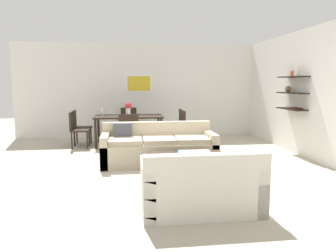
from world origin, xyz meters
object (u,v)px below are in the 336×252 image
object	(u,v)px
candle_jar	(207,155)
sofa_beige	(158,148)
wine_glass_foot	(129,113)
dining_chair_left_near	(77,127)
wine_glass_left_far	(103,111)
dining_chair_left_far	(79,125)
decorative_bowl	(183,154)
wine_glass_right_far	(154,111)
dining_chair_head	(129,121)
dining_table	(129,119)
loveseat_white	(200,186)
coffee_table	(190,168)
dining_chair_right_far	(177,123)
dining_chair_right_near	(179,125)
dining_chair_foot	(129,130)
apple_on_coffee_table	(174,154)
centerpiece_vase	(128,108)
wine_glass_head	(129,110)
wine_glass_left_near	(102,111)

from	to	relation	value
candle_jar	sofa_beige	bearing A→B (deg)	117.91
sofa_beige	wine_glass_foot	size ratio (longest dim) A/B	13.42
dining_chair_left_near	wine_glass_left_far	distance (m)	0.78
dining_chair_left_far	wine_glass_left_far	distance (m)	0.72
wine_glass_left_far	decorative_bowl	bearing A→B (deg)	-63.99
wine_glass_right_far	candle_jar	bearing A→B (deg)	-79.80
dining_chair_left_near	wine_glass_right_far	world-z (taller)	wine_glass_right_far
dining_chair_left_near	wine_glass_foot	world-z (taller)	wine_glass_foot
dining_chair_head	wine_glass_left_far	world-z (taller)	wine_glass_left_far
decorative_bowl	dining_chair_left_near	world-z (taller)	dining_chair_left_near
candle_jar	dining_table	bearing A→B (deg)	111.29
candle_jar	loveseat_white	bearing A→B (deg)	-108.82
sofa_beige	dining_table	distance (m)	2.02
candle_jar	dining_chair_head	size ratio (longest dim) A/B	0.10
coffee_table	dining_chair_left_far	size ratio (longest dim) A/B	1.43
dining_chair_right_far	dining_chair_right_near	world-z (taller)	same
dining_chair_foot	loveseat_white	bearing A→B (deg)	-75.82
dining_table	dining_chair_foot	bearing A→B (deg)	-90.00
dining_table	wine_glass_right_far	world-z (taller)	wine_glass_right_far
sofa_beige	dining_chair_left_near	xyz separation A→B (m)	(-1.83, 1.71, 0.21)
dining_chair_right_far	wine_glass_right_far	distance (m)	0.71
sofa_beige	dining_chair_right_far	bearing A→B (deg)	71.73
wine_glass_right_far	dining_chair_left_near	bearing A→B (deg)	-171.00
dining_chair_right_near	loveseat_white	bearing A→B (deg)	-95.58
apple_on_coffee_table	centerpiece_vase	xyz separation A→B (m)	(-0.74, 2.98, 0.52)
dining_chair_right_far	wine_glass_foot	world-z (taller)	wine_glass_foot
dining_chair_head	wine_glass_left_far	bearing A→B (deg)	-131.37
dining_table	dining_chair_right_far	xyz separation A→B (m)	(1.26, 0.19, -0.17)
dining_chair_right_near	dining_chair_left_near	distance (m)	2.52
wine_glass_head	dining_chair_right_near	bearing A→B (deg)	-24.25
dining_chair_right_far	wine_glass_left_near	bearing A→B (deg)	-171.00
apple_on_coffee_table	dining_chair_head	bearing A→B (deg)	100.88
dining_chair_right_near	wine_glass_left_near	bearing A→B (deg)	177.37
dining_chair_right_far	dining_chair_head	distance (m)	1.41
dining_table	dining_chair_right_far	size ratio (longest dim) A/B	1.94
dining_chair_left_near	wine_glass_foot	bearing A→B (deg)	-8.04
sofa_beige	wine_glass_left_far	bearing A→B (deg)	121.04
loveseat_white	wine_glass_right_far	distance (m)	4.40
dining_table	dining_chair_left_far	world-z (taller)	dining_chair_left_far
decorative_bowl	wine_glass_left_far	size ratio (longest dim) A/B	1.92
dining_chair_foot	centerpiece_vase	world-z (taller)	centerpiece_vase
dining_chair_right_far	dining_chair_foot	xyz separation A→B (m)	(-1.26, -1.03, 0.00)
loveseat_white	dining_chair_right_far	distance (m)	4.47
dining_chair_left_near	wine_glass_head	world-z (taller)	wine_glass_head
dining_chair_foot	wine_glass_right_far	xyz separation A→B (m)	(0.64, 0.95, 0.35)
candle_jar	wine_glass_left_far	bearing A→B (deg)	119.86
apple_on_coffee_table	wine_glass_head	size ratio (longest dim) A/B	0.42
sofa_beige	wine_glass_right_far	world-z (taller)	wine_glass_right_far
decorative_bowl	dining_chair_left_near	bearing A→B (deg)	127.18
dining_chair_left_near	wine_glass_head	size ratio (longest dim) A/B	5.14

